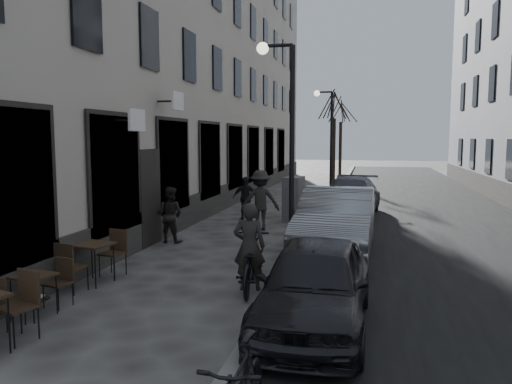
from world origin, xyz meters
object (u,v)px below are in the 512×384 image
at_px(bistro_set_c, 93,259).
at_px(car_near, 315,284).
at_px(sign_board, 28,279).
at_px(bistro_set_b, 34,291).
at_px(car_mid, 337,222).
at_px(tree_near, 334,104).
at_px(bicycle, 249,263).
at_px(car_far, 350,197).
at_px(tree_far, 341,110).
at_px(pedestrian_far, 245,198).
at_px(pedestrian_mid, 260,200).
at_px(pedestrian_near, 170,215).
at_px(utility_cabinet, 294,199).
at_px(streetlamp_far, 328,132).
at_px(streetlamp_near, 285,126).

xyz_separation_m(bistro_set_c, car_near, (4.55, -1.33, 0.18)).
bearing_deg(sign_board, bistro_set_c, 66.92).
bearing_deg(bistro_set_b, car_mid, 61.58).
relative_size(tree_near, bicycle, 2.91).
bearing_deg(car_far, tree_far, 100.27).
xyz_separation_m(bistro_set_c, pedestrian_far, (1.02, 8.35, 0.27)).
relative_size(tree_far, pedestrian_mid, 3.02).
relative_size(tree_near, pedestrian_near, 3.66).
xyz_separation_m(utility_cabinet, pedestrian_mid, (-0.75, -2.03, 0.17)).
bearing_deg(car_near, pedestrian_mid, 109.15).
bearing_deg(bistro_set_b, pedestrian_near, 101.66).
height_order(bistro_set_b, bistro_set_c, bistro_set_c).
bearing_deg(tree_far, car_far, -85.08).
height_order(sign_board, car_near, car_near).
relative_size(pedestrian_mid, car_far, 0.39).
distance_m(streetlamp_far, pedestrian_near, 11.50).
height_order(streetlamp_far, pedestrian_far, streetlamp_far).
relative_size(bistro_set_b, pedestrian_far, 0.95).
relative_size(streetlamp_far, car_mid, 1.02).
bearing_deg(tree_near, pedestrian_mid, -97.29).
distance_m(sign_board, utility_cabinet, 10.30).
height_order(utility_cabinet, car_far, utility_cabinet).
bearing_deg(car_mid, bicycle, -111.43).
bearing_deg(bicycle, pedestrian_near, -57.89).
height_order(utility_cabinet, car_near, utility_cabinet).
xyz_separation_m(tree_near, car_near, (1.10, -19.09, -3.99)).
bearing_deg(car_near, pedestrian_far, 110.91).
bearing_deg(bistro_set_c, pedestrian_mid, 82.26).
bearing_deg(pedestrian_far, car_near, -80.50).
bearing_deg(pedestrian_near, utility_cabinet, -114.85).
bearing_deg(streetlamp_far, car_near, -85.83).
bearing_deg(car_near, streetlamp_far, 95.02).
bearing_deg(tree_far, car_near, -87.49).
bearing_deg(bistro_set_c, bistro_set_b, -78.58).
distance_m(bicycle, pedestrian_far, 8.33).
bearing_deg(tree_near, streetlamp_far, -91.38).
relative_size(streetlamp_far, tree_near, 0.89).
relative_size(bistro_set_c, pedestrian_far, 1.10).
relative_size(streetlamp_near, bistro_set_b, 3.53).
height_order(sign_board, pedestrian_far, pedestrian_far).
distance_m(bistro_set_b, utility_cabinet, 10.66).
xyz_separation_m(streetlamp_far, car_far, (1.25, -4.69, -2.45)).
height_order(pedestrian_near, car_near, pedestrian_near).
distance_m(sign_board, car_mid, 7.10).
xyz_separation_m(bistro_set_b, pedestrian_mid, (1.94, 8.29, 0.52)).
xyz_separation_m(bistro_set_c, sign_board, (-0.46, -1.36, -0.05)).
xyz_separation_m(tree_far, sign_board, (-3.91, -25.12, -4.22)).
bearing_deg(bicycle, bistro_set_c, -2.78).
xyz_separation_m(streetlamp_near, bistro_set_b, (-3.32, -4.65, -2.74)).
relative_size(utility_cabinet, bicycle, 0.79).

